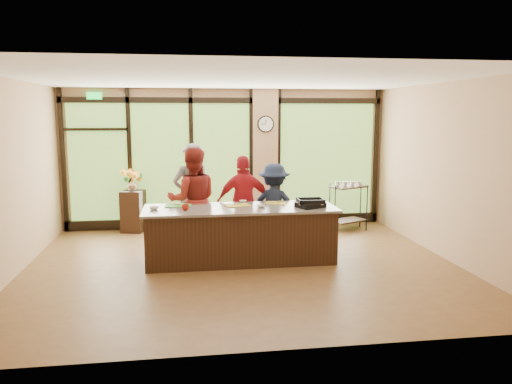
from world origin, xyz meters
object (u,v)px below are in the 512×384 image
object	(u,v)px
cook_left	(192,197)
cook_right	(274,206)
island_base	(240,235)
roasting_pan	(310,205)
bar_cart	(348,201)
flower_stand	(133,211)

from	to	relation	value
cook_left	cook_right	world-z (taller)	cook_left
cook_right	island_base	bearing A→B (deg)	62.46
roasting_pan	island_base	bearing A→B (deg)	147.57
island_base	bar_cart	world-z (taller)	bar_cart
roasting_pan	flower_stand	distance (m)	4.13
cook_left	flower_stand	world-z (taller)	cook_left
roasting_pan	cook_right	bearing A→B (deg)	91.58
island_base	roasting_pan	bearing A→B (deg)	-7.79
flower_stand	bar_cart	xyz separation A→B (m)	(4.54, -0.46, 0.19)
cook_right	roasting_pan	xyz separation A→B (m)	(0.45, -0.91, 0.17)
cook_left	cook_right	bearing A→B (deg)	159.69
bar_cart	cook_left	bearing A→B (deg)	174.46
cook_left	roasting_pan	distance (m)	2.18
cook_left	bar_cart	world-z (taller)	cook_left
island_base	flower_stand	size ratio (longest dim) A/B	3.55
cook_left	bar_cart	size ratio (longest dim) A/B	1.86
cook_left	roasting_pan	xyz separation A→B (m)	(1.94, -0.99, -0.02)
cook_left	roasting_pan	world-z (taller)	cook_left
island_base	bar_cart	bearing A→B (deg)	37.92
flower_stand	bar_cart	world-z (taller)	bar_cart
cook_left	flower_stand	size ratio (longest dim) A/B	2.23
roasting_pan	bar_cart	bearing A→B (deg)	32.47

